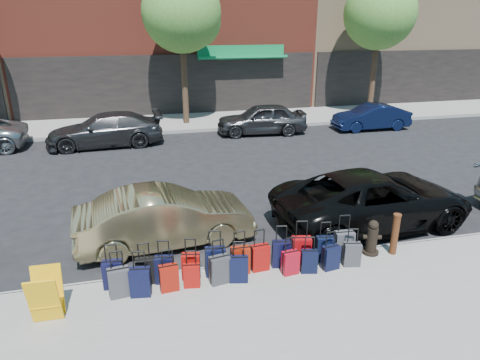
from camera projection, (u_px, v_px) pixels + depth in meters
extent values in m
plane|color=black|center=(205.00, 194.00, 13.62)|extent=(120.00, 120.00, 0.00)
cube|color=gray|center=(259.00, 326.00, 7.67)|extent=(60.00, 4.00, 0.15)
cube|color=gray|center=(176.00, 122.00, 22.70)|extent=(60.00, 4.00, 0.15)
cube|color=gray|center=(235.00, 267.00, 9.51)|extent=(60.00, 0.08, 0.15)
cube|color=gray|center=(180.00, 132.00, 20.86)|extent=(60.00, 0.08, 0.15)
cube|color=black|center=(171.00, 86.00, 23.90)|extent=(16.66, 0.15, 3.40)
cube|color=#0C713D|center=(242.00, 58.00, 23.90)|extent=(5.00, 0.91, 0.27)
cube|color=#0C713D|center=(241.00, 51.00, 24.05)|extent=(5.00, 0.10, 0.60)
cube|color=black|center=(424.00, 78.00, 27.29)|extent=(14.70, 0.15, 3.40)
cylinder|color=black|center=(184.00, 76.00, 21.47)|extent=(0.30, 0.30, 4.80)
sphere|color=#417C29|center=(182.00, 12.00, 20.42)|extent=(3.80, 3.80, 3.80)
sphere|color=#417C29|center=(194.00, 21.00, 20.68)|extent=(2.58, 2.58, 2.58)
cylinder|color=black|center=(374.00, 70.00, 23.70)|extent=(0.30, 0.30, 4.80)
sphere|color=#417C29|center=(380.00, 13.00, 22.65)|extent=(3.80, 3.80, 3.80)
sphere|color=#417C29|center=(389.00, 21.00, 22.91)|extent=(2.58, 2.58, 2.58)
cube|color=black|center=(113.00, 274.00, 8.57)|extent=(0.40, 0.24, 0.59)
cylinder|color=black|center=(110.00, 246.00, 8.35)|extent=(0.22, 0.04, 0.03)
cube|color=black|center=(145.00, 271.00, 8.72)|extent=(0.37, 0.21, 0.56)
cylinder|color=black|center=(143.00, 245.00, 8.51)|extent=(0.21, 0.03, 0.03)
cube|color=black|center=(165.00, 270.00, 8.74)|extent=(0.42, 0.27, 0.58)
cylinder|color=black|center=(163.00, 242.00, 8.52)|extent=(0.22, 0.07, 0.03)
cube|color=#990D09|center=(191.00, 266.00, 8.88)|extent=(0.41, 0.28, 0.56)
cylinder|color=black|center=(190.00, 240.00, 8.67)|extent=(0.21, 0.07, 0.03)
cube|color=black|center=(215.00, 261.00, 8.99)|extent=(0.44, 0.26, 0.63)
cylinder|color=black|center=(215.00, 232.00, 8.75)|extent=(0.24, 0.05, 0.03)
cube|color=maroon|center=(240.00, 260.00, 9.06)|extent=(0.40, 0.22, 0.60)
cylinder|color=black|center=(240.00, 233.00, 8.83)|extent=(0.22, 0.03, 0.03)
cube|color=#970C09|center=(260.00, 258.00, 9.18)|extent=(0.41, 0.25, 0.58)
cylinder|color=black|center=(260.00, 232.00, 8.96)|extent=(0.22, 0.05, 0.03)
cube|color=black|center=(281.00, 254.00, 9.31)|extent=(0.43, 0.29, 0.59)
cylinder|color=black|center=(282.00, 228.00, 9.09)|extent=(0.22, 0.07, 0.03)
cube|color=maroon|center=(301.00, 250.00, 9.43)|extent=(0.45, 0.31, 0.63)
cylinder|color=black|center=(303.00, 223.00, 9.19)|extent=(0.24, 0.08, 0.03)
cube|color=black|center=(325.00, 249.00, 9.54)|extent=(0.41, 0.27, 0.58)
cylinder|color=black|center=(327.00, 224.00, 9.32)|extent=(0.22, 0.07, 0.03)
cube|color=#414147|center=(344.00, 245.00, 9.64)|extent=(0.44, 0.26, 0.64)
cylinder|color=black|center=(346.00, 217.00, 9.39)|extent=(0.24, 0.05, 0.03)
cube|color=#38383D|center=(119.00, 283.00, 8.31)|extent=(0.43, 0.29, 0.60)
cylinder|color=black|center=(116.00, 253.00, 8.08)|extent=(0.23, 0.06, 0.03)
cube|color=black|center=(140.00, 282.00, 8.33)|extent=(0.42, 0.28, 0.58)
cylinder|color=black|center=(138.00, 254.00, 8.10)|extent=(0.22, 0.06, 0.03)
cube|color=maroon|center=(169.00, 278.00, 8.50)|extent=(0.39, 0.25, 0.54)
cylinder|color=black|center=(167.00, 252.00, 8.29)|extent=(0.21, 0.05, 0.03)
cube|color=#9A0D09|center=(192.00, 276.00, 8.62)|extent=(0.35, 0.24, 0.49)
cylinder|color=black|center=(191.00, 253.00, 8.44)|extent=(0.19, 0.06, 0.03)
cube|color=#333337|center=(220.00, 270.00, 8.73)|extent=(0.44, 0.31, 0.59)
cylinder|color=black|center=(219.00, 242.00, 8.50)|extent=(0.23, 0.07, 0.03)
cube|color=black|center=(239.00, 269.00, 8.79)|extent=(0.41, 0.28, 0.55)
cylinder|color=black|center=(239.00, 243.00, 8.57)|extent=(0.21, 0.07, 0.03)
cube|color=maroon|center=(290.00, 263.00, 9.05)|extent=(0.37, 0.25, 0.52)
cylinder|color=black|center=(292.00, 239.00, 8.85)|extent=(0.20, 0.06, 0.03)
cube|color=black|center=(309.00, 261.00, 9.11)|extent=(0.38, 0.26, 0.50)
cylinder|color=black|center=(311.00, 239.00, 8.92)|extent=(0.19, 0.07, 0.03)
cube|color=black|center=(331.00, 258.00, 9.23)|extent=(0.40, 0.27, 0.54)
cylinder|color=black|center=(333.00, 233.00, 9.02)|extent=(0.21, 0.07, 0.03)
cube|color=#36363A|center=(352.00, 254.00, 9.35)|extent=(0.40, 0.28, 0.54)
cylinder|color=black|center=(354.00, 230.00, 9.15)|extent=(0.21, 0.07, 0.03)
cylinder|color=black|center=(370.00, 252.00, 9.92)|extent=(0.38, 0.38, 0.06)
cylinder|color=black|center=(372.00, 239.00, 9.80)|extent=(0.25, 0.25, 0.59)
sphere|color=black|center=(374.00, 225.00, 9.67)|extent=(0.23, 0.23, 0.23)
cylinder|color=black|center=(372.00, 237.00, 9.78)|extent=(0.43, 0.22, 0.10)
cylinder|color=#38190C|center=(395.00, 235.00, 9.75)|extent=(0.16, 0.16, 0.97)
cylinder|color=#38190C|center=(398.00, 215.00, 9.58)|extent=(0.18, 0.18, 0.04)
cube|color=#F7AE0D|center=(44.00, 301.00, 7.46)|extent=(0.53, 0.25, 0.94)
cube|color=#F7AE0D|center=(48.00, 290.00, 7.78)|extent=(0.53, 0.25, 0.94)
cube|color=#F7AE0D|center=(47.00, 302.00, 7.67)|extent=(0.53, 0.35, 0.02)
imported|color=#9D8D60|center=(165.00, 218.00, 10.42)|extent=(4.43, 1.97, 1.41)
imported|color=black|center=(373.00, 199.00, 11.38)|extent=(5.57, 2.95, 1.49)
imported|color=#313133|center=(105.00, 130.00, 18.59)|extent=(5.01, 2.24, 1.43)
imported|color=#343537|center=(262.00, 119.00, 20.56)|extent=(4.39, 2.06, 1.45)
imported|color=#0D183D|center=(371.00, 117.00, 21.38)|extent=(3.81, 1.34, 1.25)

